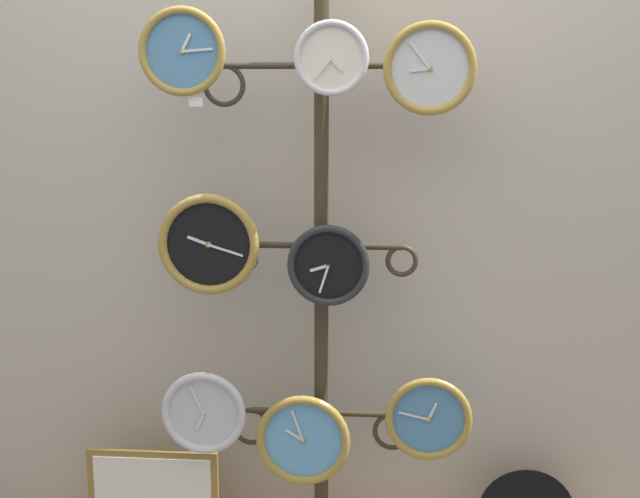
{
  "coord_description": "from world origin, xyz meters",
  "views": [
    {
      "loc": [
        0.23,
        -2.28,
        1.61
      ],
      "look_at": [
        0.0,
        0.36,
        1.08
      ],
      "focal_mm": 50.0,
      "sensor_mm": 36.0,
      "label": 1
    }
  ],
  "objects_px": {
    "clock_middle_center": "(329,265)",
    "clock_bottom_right": "(429,418)",
    "clock_bottom_center": "(303,440)",
    "clock_top_right": "(430,68)",
    "clock_middle_left": "(209,244)",
    "clock_bottom_left": "(204,412)",
    "clock_top_left": "(182,51)",
    "clock_top_center": "(332,58)",
    "display_stand": "(321,341)"
  },
  "relations": [
    {
      "from": "clock_top_center",
      "to": "clock_middle_center",
      "type": "height_order",
      "value": "clock_top_center"
    },
    {
      "from": "clock_middle_center",
      "to": "clock_top_center",
      "type": "bearing_deg",
      "value": -48.69
    },
    {
      "from": "display_stand",
      "to": "clock_bottom_right",
      "type": "height_order",
      "value": "display_stand"
    },
    {
      "from": "clock_top_left",
      "to": "clock_top_center",
      "type": "height_order",
      "value": "clock_top_left"
    },
    {
      "from": "clock_bottom_center",
      "to": "clock_bottom_right",
      "type": "distance_m",
      "value": 0.39
    },
    {
      "from": "clock_bottom_left",
      "to": "clock_bottom_right",
      "type": "distance_m",
      "value": 0.7
    },
    {
      "from": "clock_top_left",
      "to": "clock_top_center",
      "type": "distance_m",
      "value": 0.43
    },
    {
      "from": "clock_middle_left",
      "to": "clock_bottom_right",
      "type": "xyz_separation_m",
      "value": [
        0.67,
        0.0,
        -0.54
      ]
    },
    {
      "from": "clock_top_center",
      "to": "clock_bottom_center",
      "type": "height_order",
      "value": "clock_top_center"
    },
    {
      "from": "clock_top_center",
      "to": "clock_bottom_center",
      "type": "relative_size",
      "value": 0.73
    },
    {
      "from": "clock_middle_center",
      "to": "clock_bottom_center",
      "type": "xyz_separation_m",
      "value": [
        -0.08,
        -0.02,
        -0.55
      ]
    },
    {
      "from": "clock_bottom_left",
      "to": "clock_middle_center",
      "type": "bearing_deg",
      "value": 3.84
    },
    {
      "from": "clock_middle_center",
      "to": "clock_bottom_right",
      "type": "relative_size",
      "value": 0.93
    },
    {
      "from": "clock_top_left",
      "to": "clock_middle_center",
      "type": "relative_size",
      "value": 1.03
    },
    {
      "from": "clock_middle_center",
      "to": "clock_bottom_center",
      "type": "height_order",
      "value": "clock_middle_center"
    },
    {
      "from": "clock_top_right",
      "to": "clock_bottom_right",
      "type": "relative_size",
      "value": 1.0
    },
    {
      "from": "clock_middle_left",
      "to": "clock_top_center",
      "type": "bearing_deg",
      "value": -0.77
    },
    {
      "from": "clock_bottom_right",
      "to": "clock_bottom_left",
      "type": "bearing_deg",
      "value": -177.92
    },
    {
      "from": "display_stand",
      "to": "clock_top_right",
      "type": "height_order",
      "value": "display_stand"
    },
    {
      "from": "clock_top_center",
      "to": "clock_top_left",
      "type": "bearing_deg",
      "value": -178.53
    },
    {
      "from": "clock_top_left",
      "to": "clock_bottom_center",
      "type": "height_order",
      "value": "clock_top_left"
    },
    {
      "from": "clock_bottom_left",
      "to": "clock_middle_left",
      "type": "bearing_deg",
      "value": 42.14
    },
    {
      "from": "clock_middle_left",
      "to": "clock_bottom_center",
      "type": "height_order",
      "value": "clock_middle_left"
    },
    {
      "from": "clock_middle_center",
      "to": "clock_bottom_left",
      "type": "xyz_separation_m",
      "value": [
        -0.39,
        -0.03,
        -0.47
      ]
    },
    {
      "from": "clock_bottom_left",
      "to": "clock_top_right",
      "type": "bearing_deg",
      "value": 1.96
    },
    {
      "from": "clock_top_right",
      "to": "clock_top_left",
      "type": "bearing_deg",
      "value": -178.57
    },
    {
      "from": "clock_top_right",
      "to": "clock_bottom_right",
      "type": "bearing_deg",
      "value": 5.71
    },
    {
      "from": "clock_top_center",
      "to": "clock_middle_center",
      "type": "relative_size",
      "value": 0.87
    },
    {
      "from": "clock_top_right",
      "to": "clock_bottom_left",
      "type": "relative_size",
      "value": 1.0
    },
    {
      "from": "display_stand",
      "to": "clock_top_left",
      "type": "distance_m",
      "value": 0.98
    },
    {
      "from": "display_stand",
      "to": "clock_bottom_right",
      "type": "distance_m",
      "value": 0.41
    },
    {
      "from": "clock_bottom_right",
      "to": "clock_top_left",
      "type": "bearing_deg",
      "value": -178.45
    },
    {
      "from": "clock_bottom_left",
      "to": "clock_bottom_center",
      "type": "xyz_separation_m",
      "value": [
        0.31,
        0.0,
        -0.08
      ]
    },
    {
      "from": "clock_top_right",
      "to": "clock_bottom_center",
      "type": "height_order",
      "value": "clock_top_right"
    },
    {
      "from": "clock_top_left",
      "to": "clock_top_right",
      "type": "relative_size",
      "value": 0.96
    },
    {
      "from": "display_stand",
      "to": "clock_middle_center",
      "type": "height_order",
      "value": "display_stand"
    },
    {
      "from": "clock_middle_left",
      "to": "clock_bottom_center",
      "type": "xyz_separation_m",
      "value": [
        0.29,
        -0.02,
        -0.61
      ]
    },
    {
      "from": "clock_middle_center",
      "to": "clock_bottom_left",
      "type": "relative_size",
      "value": 0.93
    },
    {
      "from": "clock_top_left",
      "to": "clock_top_center",
      "type": "xyz_separation_m",
      "value": [
        0.43,
        0.01,
        -0.02
      ]
    },
    {
      "from": "clock_top_left",
      "to": "clock_top_center",
      "type": "bearing_deg",
      "value": 1.47
    },
    {
      "from": "clock_top_center",
      "to": "clock_bottom_right",
      "type": "height_order",
      "value": "clock_top_center"
    },
    {
      "from": "display_stand",
      "to": "clock_bottom_center",
      "type": "distance_m",
      "value": 0.31
    },
    {
      "from": "clock_top_center",
      "to": "clock_top_right",
      "type": "height_order",
      "value": "clock_top_center"
    },
    {
      "from": "clock_middle_center",
      "to": "clock_bottom_left",
      "type": "bearing_deg",
      "value": -176.16
    },
    {
      "from": "clock_bottom_center",
      "to": "clock_top_left",
      "type": "bearing_deg",
      "value": 179.61
    },
    {
      "from": "clock_middle_center",
      "to": "clock_bottom_right",
      "type": "bearing_deg",
      "value": -0.12
    },
    {
      "from": "clock_top_right",
      "to": "clock_middle_left",
      "type": "relative_size",
      "value": 0.86
    },
    {
      "from": "display_stand",
      "to": "clock_middle_left",
      "type": "xyz_separation_m",
      "value": [
        -0.33,
        -0.09,
        0.32
      ]
    },
    {
      "from": "clock_top_center",
      "to": "clock_top_right",
      "type": "xyz_separation_m",
      "value": [
        0.28,
        0.01,
        -0.03
      ]
    },
    {
      "from": "clock_top_right",
      "to": "clock_bottom_left",
      "type": "bearing_deg",
      "value": -178.04
    }
  ]
}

